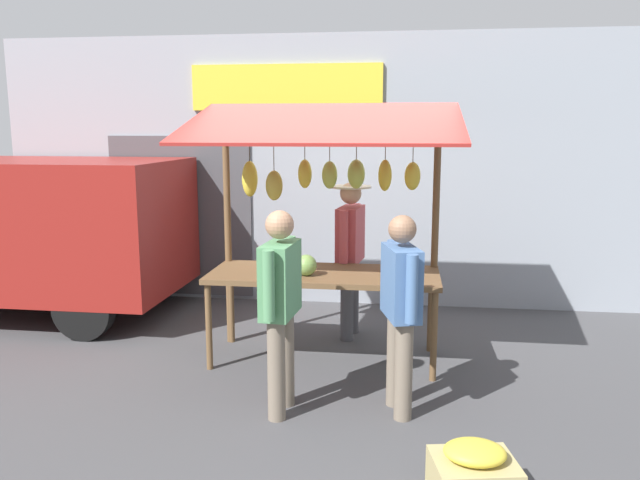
{
  "coord_description": "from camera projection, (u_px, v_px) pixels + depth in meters",
  "views": [
    {
      "loc": [
        -0.75,
        5.89,
        2.25
      ],
      "look_at": [
        0.0,
        0.3,
        1.25
      ],
      "focal_mm": 35.53,
      "sensor_mm": 36.0,
      "label": 1
    }
  ],
  "objects": [
    {
      "name": "ground_plane",
      "position": [
        324.0,
        359.0,
        6.24
      ],
      "size": [
        40.0,
        40.0,
        0.0
      ],
      "primitive_type": "plane",
      "color": "#424244"
    },
    {
      "name": "street_backdrop",
      "position": [
        342.0,
        172.0,
        8.09
      ],
      "size": [
        9.0,
        0.3,
        3.4
      ],
      "color": "#8C939E",
      "rests_on": "ground"
    },
    {
      "name": "market_stall",
      "position": [
        326.0,
        203.0,
        6.0
      ],
      "size": [
        2.5,
        1.46,
        2.5
      ],
      "color": "brown",
      "rests_on": "ground"
    },
    {
      "name": "vendor_with_sunhat",
      "position": [
        350.0,
        246.0,
        6.77
      ],
      "size": [
        0.44,
        0.71,
        1.69
      ],
      "rotation": [
        0.0,
        0.0,
        1.44
      ],
      "color": "#4C4C51",
      "rests_on": "ground"
    },
    {
      "name": "shopper_with_shopping_bag",
      "position": [
        401.0,
        301.0,
        4.94
      ],
      "size": [
        0.34,
        0.67,
        1.6
      ],
      "rotation": [
        0.0,
        0.0,
        -1.31
      ],
      "color": "#726656",
      "rests_on": "ground"
    },
    {
      "name": "shopper_with_ponytail",
      "position": [
        280.0,
        298.0,
        4.93
      ],
      "size": [
        0.26,
        0.7,
        1.63
      ],
      "rotation": [
        0.0,
        0.0,
        -1.65
      ],
      "color": "#726656",
      "rests_on": "ground"
    },
    {
      "name": "produce_crate_near",
      "position": [
        474.0,
        477.0,
        3.79
      ],
      "size": [
        0.56,
        0.49,
        0.41
      ],
      "color": "tan",
      "rests_on": "ground"
    }
  ]
}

